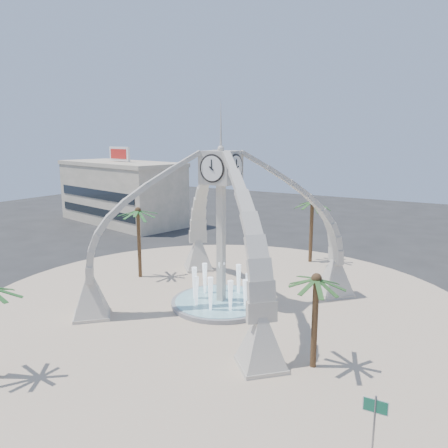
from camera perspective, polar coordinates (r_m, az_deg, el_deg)
The scene contains 9 objects.
ground at distance 35.78m, azimuth -0.37°, elevation -10.55°, with size 140.00×140.00×0.00m, color #282828.
plaza at distance 35.77m, azimuth -0.37°, elevation -10.50°, with size 40.00×40.00×0.06m, color #C0AD8F.
clock_tower at distance 33.92m, azimuth -0.39°, elevation -0.31°, with size 17.94×17.94×16.30m.
fountain at distance 35.68m, azimuth -0.37°, elevation -10.12°, with size 8.00×8.00×3.62m.
building_nw at distance 71.01m, azimuth -13.26°, elevation 4.09°, with size 23.75×13.73×11.90m.
palm_east at distance 25.37m, azimuth 11.99°, elevation -7.16°, with size 4.81×4.81×6.17m.
palm_west at distance 41.78m, azimuth -11.19°, elevation 1.60°, with size 4.74×4.74×7.27m.
palm_north at distance 47.12m, azimuth 11.47°, elevation 2.81°, with size 4.97×4.97×7.46m.
street_sign at distance 20.71m, azimuth 19.11°, elevation -22.37°, with size 1.04×0.09×2.82m.
Camera 1 is at (17.38, -28.33, 13.26)m, focal length 35.00 mm.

